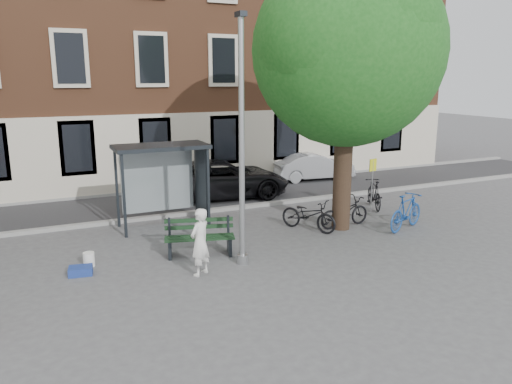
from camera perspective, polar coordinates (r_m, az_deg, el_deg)
The scene contains 19 objects.
ground at distance 12.88m, azimuth -1.56°, elevation -8.16°, with size 90.00×90.00×0.00m, color #4C4C4F.
road at distance 19.22m, azimuth -9.81°, elevation -1.14°, with size 40.00×4.00×0.01m, color #28282B.
curb_near at distance 17.34m, azimuth -8.09°, elevation -2.45°, with size 40.00×0.25×0.12m, color gray.
curb_far at distance 21.10m, azimuth -11.23°, elevation 0.22°, with size 40.00×0.25×0.12m, color gray.
building_row at distance 24.61m, azimuth -14.31°, elevation 18.15°, with size 30.00×8.00×14.00m, color brown.
lamppost at distance 12.15m, azimuth -1.64°, elevation 4.17°, with size 0.28×0.35×6.11m.
tree_right at distance 15.21m, azimuth 10.75°, elevation 16.45°, with size 5.76×5.60×8.20m.
bus_shelter at distance 15.93m, azimuth -9.46°, elevation 2.98°, with size 2.85×1.45×2.62m.
painter at distance 11.98m, azimuth -6.43°, elevation -5.70°, with size 0.60×0.39×1.65m, color white.
bench at distance 13.43m, azimuth -6.46°, elevation -5.36°, with size 1.93×1.07×0.95m.
bike_a at distance 16.02m, azimuth 10.07°, elevation -2.26°, with size 0.64×1.83×0.96m, color black.
bike_b at distance 16.16m, azimuth 16.79°, elevation -2.16°, with size 0.54×1.90×1.14m, color #1A4692.
bike_c at distance 15.48m, azimuth 6.03°, elevation -2.61°, with size 0.66×1.89×0.99m, color black.
bike_d at distance 18.49m, azimuth 13.36°, elevation -0.20°, with size 0.50×1.76×1.06m, color black.
car_dark at distance 19.63m, azimuth -3.95°, elevation 1.53°, with size 2.46×5.34×1.48m, color black.
car_silver at distance 23.13m, azimuth 6.57°, elevation 2.93°, with size 1.31×3.76×1.24m, color #9B9DA2.
blue_crate at distance 12.87m, azimuth -19.41°, elevation -8.48°, with size 0.55×0.40×0.20m, color navy.
bucket_b at distance 13.31m, azimuth -18.55°, elevation -7.31°, with size 0.28×0.28×0.36m, color white.
notice_sign at distance 17.76m, azimuth 13.17°, elevation 2.03°, with size 0.33×0.09×1.89m.
Camera 1 is at (-4.70, -11.04, 4.67)m, focal length 35.00 mm.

